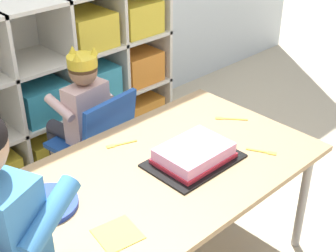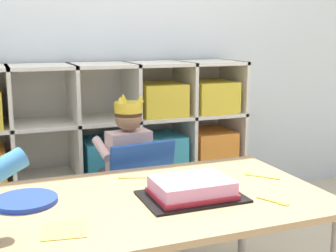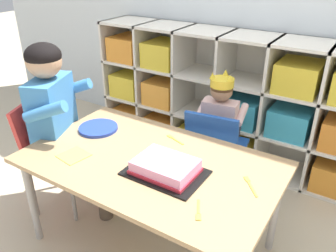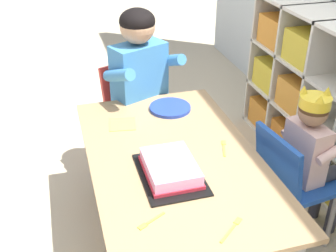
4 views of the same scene
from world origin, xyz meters
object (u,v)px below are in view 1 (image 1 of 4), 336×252
(child_with_crown, at_px, (81,108))
(fork_at_table_front_edge, at_px, (120,144))
(birthday_cake_on_tray, at_px, (194,155))
(fork_by_napkin, at_px, (263,152))
(fork_beside_plate_stack, at_px, (229,119))
(classroom_chair_blue, at_px, (98,140))
(adult_helper_seated, at_px, (7,222))
(activity_table, at_px, (161,178))
(paper_plate_stack, at_px, (46,204))

(child_with_crown, relative_size, fork_at_table_front_edge, 6.54)
(birthday_cake_on_tray, xyz_separation_m, fork_by_napkin, (0.25, -0.15, -0.03))
(child_with_crown, relative_size, fork_beside_plate_stack, 6.88)
(birthday_cake_on_tray, height_order, fork_beside_plate_stack, birthday_cake_on_tray)
(fork_beside_plate_stack, xyz_separation_m, fork_by_napkin, (-0.11, -0.27, 0.00))
(classroom_chair_blue, relative_size, adult_helper_seated, 0.61)
(birthday_cake_on_tray, bearing_deg, fork_at_table_front_edge, 114.20)
(adult_helper_seated, bearing_deg, birthday_cake_on_tray, -117.82)
(adult_helper_seated, distance_m, fork_at_table_front_edge, 0.66)
(child_with_crown, bearing_deg, fork_at_table_front_edge, 70.08)
(child_with_crown, height_order, adult_helper_seated, adult_helper_seated)
(activity_table, height_order, paper_plate_stack, paper_plate_stack)
(activity_table, distance_m, adult_helper_seated, 0.63)
(adult_helper_seated, bearing_deg, fork_beside_plate_stack, -109.67)
(adult_helper_seated, height_order, paper_plate_stack, adult_helper_seated)
(classroom_chair_blue, relative_size, fork_at_table_front_edge, 4.97)
(classroom_chair_blue, xyz_separation_m, child_with_crown, (-0.01, 0.11, 0.14))
(child_with_crown, height_order, paper_plate_stack, child_with_crown)
(birthday_cake_on_tray, bearing_deg, adult_helper_seated, 174.60)
(activity_table, bearing_deg, paper_plate_stack, 166.18)
(adult_helper_seated, bearing_deg, fork_at_table_front_edge, -91.94)
(birthday_cake_on_tray, xyz_separation_m, paper_plate_stack, (-0.56, 0.16, -0.02))
(birthday_cake_on_tray, bearing_deg, child_with_crown, 93.35)
(child_with_crown, bearing_deg, fork_beside_plate_stack, 116.98)
(adult_helper_seated, relative_size, birthday_cake_on_tray, 2.89)
(classroom_chair_blue, bearing_deg, fork_by_napkin, 102.88)
(child_with_crown, distance_m, fork_by_napkin, 0.91)
(fork_beside_plate_stack, bearing_deg, classroom_chair_blue, 179.57)
(birthday_cake_on_tray, distance_m, fork_by_napkin, 0.29)
(paper_plate_stack, bearing_deg, child_with_crown, 46.59)
(activity_table, relative_size, fork_beside_plate_stack, 10.21)
(activity_table, height_order, fork_at_table_front_edge, fork_at_table_front_edge)
(paper_plate_stack, bearing_deg, birthday_cake_on_tray, -16.03)
(fork_at_table_front_edge, bearing_deg, fork_by_napkin, -29.17)
(fork_at_table_front_edge, bearing_deg, birthday_cake_on_tray, -45.73)
(activity_table, height_order, fork_beside_plate_stack, fork_beside_plate_stack)
(fork_at_table_front_edge, xyz_separation_m, fork_by_napkin, (0.39, -0.45, 0.00))
(adult_helper_seated, height_order, fork_by_napkin, adult_helper_seated)
(adult_helper_seated, relative_size, fork_beside_plate_stack, 8.51)
(birthday_cake_on_tray, bearing_deg, activity_table, 156.71)
(activity_table, relative_size, fork_by_napkin, 10.85)
(classroom_chair_blue, distance_m, paper_plate_stack, 0.72)
(fork_at_table_front_edge, bearing_deg, activity_table, -68.13)
(child_with_crown, relative_size, paper_plate_stack, 3.81)
(adult_helper_seated, xyz_separation_m, fork_at_table_front_edge, (0.61, 0.23, -0.10))
(classroom_chair_blue, bearing_deg, activity_table, 72.57)
(paper_plate_stack, relative_size, fork_beside_plate_stack, 1.81)
(fork_at_table_front_edge, bearing_deg, paper_plate_stack, -142.47)
(activity_table, bearing_deg, classroom_chair_blue, 80.05)
(paper_plate_stack, distance_m, fork_at_table_front_edge, 0.45)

